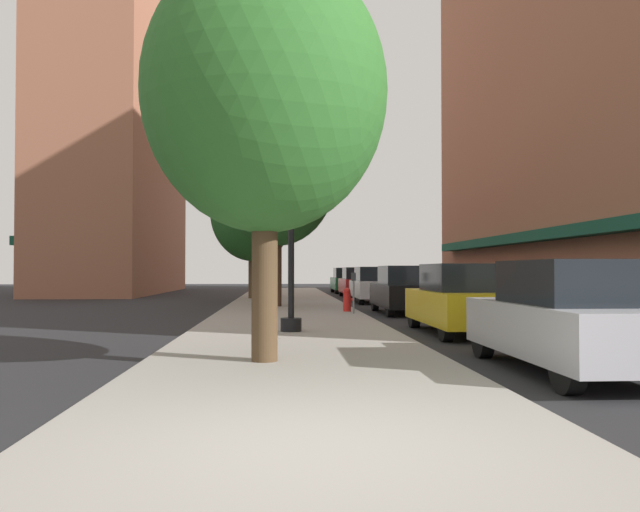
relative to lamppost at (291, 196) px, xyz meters
The scene contains 16 objects.
ground_plane 10.15m from the lamppost, 65.22° to the left, with size 90.00×90.00×0.00m, color #232326.
sidewalk_slab 10.24m from the lamppost, 89.79° to the left, with size 4.80×50.00×0.12m, color gray.
building_right_brick 21.25m from the lamppost, 40.30° to the left, with size 6.80×40.00×22.39m.
building_far_background 30.60m from the lamppost, 111.59° to the left, with size 6.80×18.00×20.07m.
lamppost is the anchor object (origin of this frame).
fire_hydrant 7.52m from the lamppost, 73.47° to the left, with size 0.33×0.26×0.79m.
parking_meter_near 6.39m from the lamppost, 69.58° to the left, with size 0.14×0.09×1.31m.
tree_near 16.95m from the lamppost, 95.59° to the left, with size 4.17×4.17×6.63m.
tree_mid 10.13m from the lamppost, 92.36° to the left, with size 4.54×4.54×7.55m.
tree_far 4.77m from the lamppost, 95.92° to the right, with size 3.78×3.78×6.32m.
car_silver 7.08m from the lamppost, 52.70° to the right, with size 1.80×4.30×1.66m.
car_yellow 4.70m from the lamppost, ahead, with size 1.80×4.30×1.66m.
car_black 8.55m from the lamppost, 60.57° to the left, with size 1.80×4.30×1.66m.
car_white 15.12m from the lamppost, 74.32° to the left, with size 1.80×4.30×1.66m.
car_red 20.80m from the lamppost, 78.74° to the left, with size 1.80×4.30×1.66m.
car_green 26.86m from the lamppost, 81.32° to the left, with size 1.80×4.30×1.66m.
Camera 1 is at (-0.26, -5.02, 1.52)m, focal length 35.11 mm.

